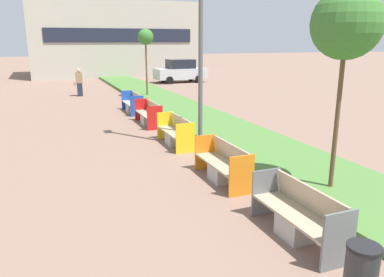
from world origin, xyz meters
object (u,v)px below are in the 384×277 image
Objects in this scene: pedestrian_walking at (79,82)px; bench_red_frame at (149,116)px; litter_bin at (360,277)px; bench_orange_frame at (223,167)px; bench_yellow_frame at (176,134)px; bench_blue_frame at (133,105)px; sapling_tree_far at (146,38)px; sapling_tree_near at (347,25)px; bench_grey_frame at (299,218)px; parked_car_distant at (181,71)px.

bench_red_frame is at bearing -78.99° from pedestrian_walking.
litter_bin is 0.54× the size of pedestrian_walking.
pedestrian_walking reaches higher than bench_orange_frame.
pedestrian_walking reaches higher than bench_yellow_frame.
bench_yellow_frame is at bearing -90.00° from bench_blue_frame.
sapling_tree_far is 2.38× the size of pedestrian_walking.
pedestrian_walking is (-3.73, 17.87, -2.82)m from sapling_tree_near.
litter_bin is (-0.41, -1.79, 0.09)m from bench_grey_frame.
bench_orange_frame is at bearing 139.39° from sapling_tree_near.
sapling_tree_near is at bearing -103.92° from parked_car_distant.
pedestrian_walking is (-3.73, 2.11, -2.62)m from sapling_tree_far.
sapling_tree_far is 0.94× the size of parked_car_distant.
bench_red_frame is at bearing 89.99° from bench_yellow_frame.
sapling_tree_near reaches higher than bench_yellow_frame.
litter_bin is (-0.41, -14.46, 0.09)m from bench_blue_frame.
bench_yellow_frame is at bearing 90.00° from bench_orange_frame.
sapling_tree_near reaches higher than bench_grey_frame.
bench_blue_frame is at bearing 90.00° from bench_orange_frame.
parked_car_distant is (6.67, 21.31, 0.55)m from bench_orange_frame.
pedestrian_walking is 9.90m from parked_car_distant.
pedestrian_walking is at bearing 150.43° from sapling_tree_far.
sapling_tree_far reaches higher than bench_red_frame.
sapling_tree_near is (1.90, -5.14, 3.31)m from bench_yellow_frame.
bench_red_frame is at bearing 89.99° from bench_orange_frame.
bench_orange_frame is 0.45× the size of sapling_tree_near.
bench_grey_frame reaches higher than litter_bin.
bench_blue_frame is (-0.00, 12.67, -0.00)m from bench_grey_frame.
bench_orange_frame is 22.34m from parked_car_distant.
bench_grey_frame is 0.51× the size of sapling_tree_far.
bench_red_frame is at bearing -116.90° from parked_car_distant.
bench_orange_frame is 0.50× the size of sapling_tree_far.
bench_yellow_frame is 6.40m from sapling_tree_near.
litter_bin is at bearing -94.94° from bench_orange_frame.
bench_grey_frame is 12.67m from bench_blue_frame.
parked_car_distant is at bearing 56.40° from sapling_tree_far.
bench_yellow_frame is at bearing -100.13° from sapling_tree_far.
bench_blue_frame reaches higher than litter_bin.
bench_grey_frame is 0.99× the size of bench_red_frame.
bench_red_frame is 11.59m from litter_bin.
pedestrian_walking is (-1.83, 19.20, 0.49)m from bench_grey_frame.
bench_yellow_frame is 6.20m from bench_blue_frame.
sapling_tree_near reaches higher than bench_orange_frame.
bench_red_frame is (0.00, 3.33, 0.00)m from bench_yellow_frame.
bench_grey_frame is 0.48× the size of parked_car_distant.
bench_blue_frame is 2.20× the size of litter_bin.
bench_blue_frame is 6.81m from pedestrian_walking.
bench_red_frame is 8.15m from sapling_tree_far.
parked_car_distant is at bearing 69.46° from bench_yellow_frame.
pedestrian_walking reaches higher than bench_grey_frame.
bench_orange_frame is 4.77m from litter_bin.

